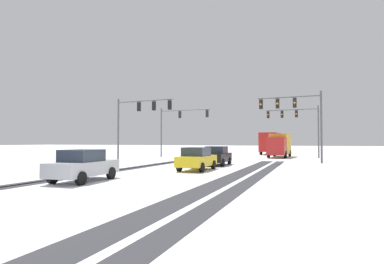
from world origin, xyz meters
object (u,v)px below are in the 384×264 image
at_px(car_yellow_cab_second, 197,159).
at_px(box_truck_delivery, 280,145).
at_px(traffic_signal_far_left, 178,121).
at_px(traffic_signal_far_right, 296,120).
at_px(traffic_signal_near_right, 295,111).
at_px(traffic_signal_near_left, 139,114).
at_px(car_black_lead, 217,156).
at_px(bus_oncoming, 273,142).
at_px(car_silver_third, 83,165).

height_order(car_yellow_cab_second, box_truck_delivery, box_truck_delivery).
relative_size(traffic_signal_far_left, car_yellow_cab_second, 1.70).
xyz_separation_m(traffic_signal_far_right, box_truck_delivery, (-2.10, 0.03, -3.17)).
bearing_deg(traffic_signal_near_right, traffic_signal_near_left, -171.40).
xyz_separation_m(car_black_lead, bus_oncoming, (1.62, 26.77, 1.18)).
xyz_separation_m(traffic_signal_far_left, car_yellow_cab_second, (8.86, -16.92, -3.87)).
xyz_separation_m(traffic_signal_far_left, bus_oncoming, (10.46, 14.89, -2.69)).
bearing_deg(traffic_signal_near_left, car_yellow_cab_second, -38.05).
bearing_deg(traffic_signal_far_left, car_black_lead, -53.34).
bearing_deg(car_silver_third, car_yellow_cab_second, 66.76).
height_order(traffic_signal_near_right, traffic_signal_far_left, same).
xyz_separation_m(traffic_signal_near_right, car_black_lead, (-6.18, -4.02, -3.96)).
bearing_deg(box_truck_delivery, traffic_signal_near_right, -78.38).
height_order(traffic_signal_near_right, car_black_lead, traffic_signal_near_right).
distance_m(traffic_signal_far_left, car_silver_third, 25.60).
xyz_separation_m(car_black_lead, box_truck_delivery, (3.70, 16.07, 0.82)).
height_order(traffic_signal_near_right, traffic_signal_near_left, same).
relative_size(traffic_signal_near_left, car_silver_third, 1.56).
relative_size(traffic_signal_near_left, car_black_lead, 1.58).
xyz_separation_m(car_black_lead, car_silver_third, (-3.33, -12.81, 0.00)).
xyz_separation_m(traffic_signal_near_right, traffic_signal_near_left, (-14.86, -2.25, 0.03)).
height_order(car_yellow_cab_second, car_silver_third, same).
xyz_separation_m(traffic_signal_far_right, traffic_signal_far_left, (-14.65, -4.16, -0.12)).
bearing_deg(box_truck_delivery, car_silver_third, -103.68).
xyz_separation_m(traffic_signal_near_left, car_yellow_cab_second, (8.69, -6.80, -3.99)).
distance_m(traffic_signal_far_right, traffic_signal_far_left, 15.23).
bearing_deg(car_black_lead, traffic_signal_near_right, 33.02).
height_order(traffic_signal_far_left, car_black_lead, traffic_signal_far_left).
relative_size(car_yellow_cab_second, car_silver_third, 0.98).
bearing_deg(car_yellow_cab_second, car_black_lead, 90.15).
relative_size(traffic_signal_near_right, traffic_signal_far_left, 0.93).
bearing_deg(traffic_signal_near_left, traffic_signal_far_left, 90.94).
bearing_deg(traffic_signal_near_right, traffic_signal_far_left, 152.36).
bearing_deg(bus_oncoming, car_silver_third, -97.12).
xyz_separation_m(traffic_signal_near_left, box_truck_delivery, (12.38, 14.30, -3.17)).
bearing_deg(car_silver_third, bus_oncoming, 82.88).
height_order(traffic_signal_near_left, traffic_signal_far_left, same).
distance_m(traffic_signal_near_right, car_yellow_cab_second, 11.65).
height_order(traffic_signal_far_right, box_truck_delivery, traffic_signal_far_right).
relative_size(traffic_signal_far_left, bus_oncoming, 0.63).
relative_size(traffic_signal_near_left, box_truck_delivery, 0.88).
bearing_deg(bus_oncoming, car_yellow_cab_second, -92.89).
relative_size(traffic_signal_near_left, car_yellow_cab_second, 1.60).
height_order(traffic_signal_far_right, traffic_signal_near_left, same).
xyz_separation_m(traffic_signal_far_right, car_silver_third, (-9.13, -28.85, -3.99)).
height_order(traffic_signal_near_left, car_yellow_cab_second, traffic_signal_near_left).
height_order(traffic_signal_near_left, box_truck_delivery, traffic_signal_near_left).
bearing_deg(traffic_signal_far_right, bus_oncoming, 111.30).
distance_m(traffic_signal_far_left, bus_oncoming, 18.39).
distance_m(traffic_signal_near_left, bus_oncoming, 27.19).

